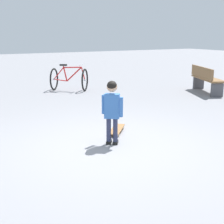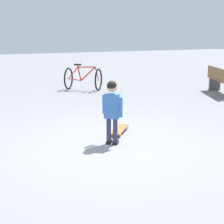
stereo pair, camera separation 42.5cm
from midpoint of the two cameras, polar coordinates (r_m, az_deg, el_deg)
ground_plane at (r=5.16m, az=1.62°, el=-6.28°), size 50.00×50.00×0.00m
child_person at (r=5.10m, az=2.39°, el=1.14°), size 0.28×0.38×1.06m
skateboard at (r=5.86m, az=3.47°, el=-3.19°), size 0.59×0.63×0.07m
bicycle_near at (r=10.26m, az=-4.01°, el=6.06°), size 1.28×1.23×0.85m
street_bench at (r=10.12m, az=20.28°, el=5.37°), size 1.02×1.65×0.80m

